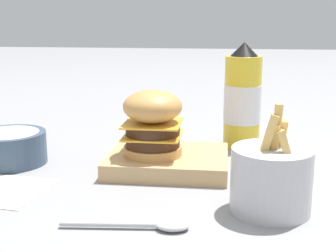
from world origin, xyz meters
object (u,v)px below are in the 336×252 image
ketchup_bottle (242,100)px  fries_basket (271,179)px  serving_board (168,161)px  burger (152,123)px  side_bowl (10,147)px  spoon (154,225)px

ketchup_bottle → fries_basket: size_ratio=1.40×
serving_board → fries_basket: size_ratio=1.36×
burger → side_bowl: (-0.27, 0.01, -0.06)m
side_bowl → spoon: 0.39m
fries_basket → spoon: 0.18m
spoon → ketchup_bottle: bearing=68.6°
serving_board → fries_basket: 0.23m
burger → ketchup_bottle: size_ratio=0.53×
serving_board → ketchup_bottle: size_ratio=0.98×
ketchup_bottle → serving_board: bearing=-128.3°
serving_board → side_bowl: bearing=-179.6°
serving_board → side_bowl: side_bowl is taller
ketchup_bottle → fries_basket: ketchup_bottle is taller
fries_basket → ketchup_bottle: bearing=95.2°
side_bowl → burger: bearing=-2.4°
serving_board → spoon: 0.24m
side_bowl → spoon: side_bowl is taller
serving_board → ketchup_bottle: (0.13, 0.17, 0.08)m
ketchup_bottle → side_bowl: bearing=-158.1°
burger → spoon: 0.24m
serving_board → side_bowl: 0.29m
ketchup_bottle → fries_basket: bearing=-84.8°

